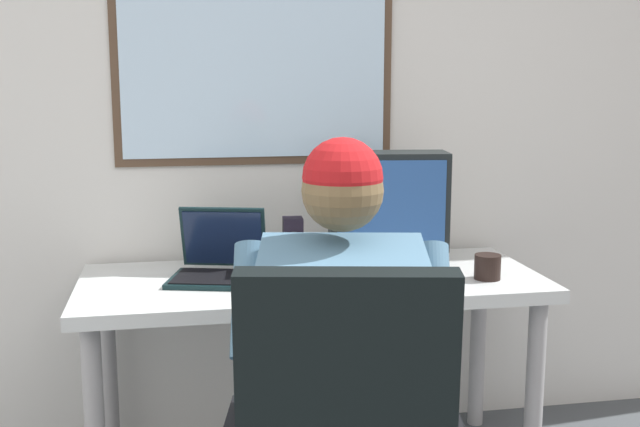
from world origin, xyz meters
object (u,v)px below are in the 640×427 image
Objects in this scene: desk_speaker at (293,244)px; coffee_mug at (487,267)px; desk at (312,301)px; laptop at (219,259)px; person_seated at (341,370)px; wine_glass at (309,255)px; crt_monitor at (388,204)px.

desk_speaker is 0.68m from coffee_mug.
desk_speaker is (-0.05, 0.10, 0.18)m from desk.
desk is at bearing -63.32° from desk_speaker.
laptop is (-0.32, 0.06, 0.15)m from desk.
person_seated is at bearing -71.24° from laptop.
laptop is at bearing 108.76° from person_seated.
wine_glass is (0.28, -0.21, 0.05)m from laptop.
person_seated is at bearing -91.58° from wine_glass.
coffee_mug is at bearing -12.36° from laptop.
wine_glass is at bearing 88.42° from person_seated.
crt_monitor is 4.77× the size of coffee_mug.
laptop is at bearing 169.61° from desk.
laptop is at bearing 167.64° from coffee_mug.
laptop is (-0.59, 0.03, -0.18)m from crt_monitor.
person_seated is 0.83m from laptop.
crt_monitor reaches higher than desk_speaker.
coffee_mug is (0.58, -0.14, 0.13)m from desk.
crt_monitor is at bearing 30.91° from wine_glass.
wine_glass reaches higher than coffee_mug.
laptop is (-0.26, 0.78, 0.12)m from person_seated.
desk is 9.68× the size of wine_glass.
person_seated reaches higher than coffee_mug.
desk_speaker reaches higher than wine_glass.
desk is 3.70× the size of crt_monitor.
crt_monitor is 1.17× the size of laptop.
coffee_mug is (0.90, -0.20, -0.02)m from laptop.
desk is at bearing -173.37° from crt_monitor.
person_seated is 0.87m from crt_monitor.
desk is 0.72m from person_seated.
wine_glass is 0.86× the size of desk_speaker.
desk is 0.35m from laptop.
wine_glass is at bearing -103.13° from desk.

